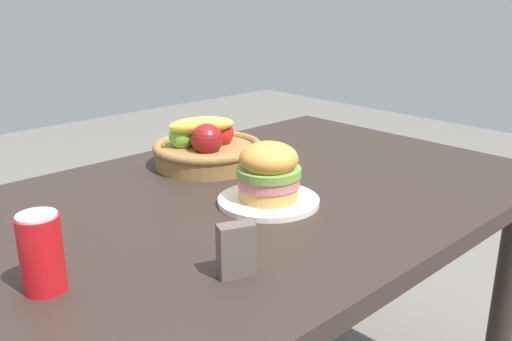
{
  "coord_description": "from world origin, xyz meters",
  "views": [
    {
      "loc": [
        -0.81,
        -0.87,
        1.19
      ],
      "look_at": [
        -0.01,
        -0.02,
        0.81
      ],
      "focal_mm": 38.75,
      "sensor_mm": 36.0,
      "label": 1
    }
  ],
  "objects_px": {
    "sandwich": "(269,171)",
    "napkin_holder": "(236,250)",
    "fruit_basket": "(207,149)",
    "soda_can": "(41,253)",
    "plate": "(268,201)"
  },
  "relations": [
    {
      "from": "sandwich",
      "to": "soda_can",
      "type": "distance_m",
      "value": 0.51
    },
    {
      "from": "plate",
      "to": "sandwich",
      "type": "relative_size",
      "value": 1.59
    },
    {
      "from": "plate",
      "to": "napkin_holder",
      "type": "bearing_deg",
      "value": -144.06
    },
    {
      "from": "soda_can",
      "to": "fruit_basket",
      "type": "distance_m",
      "value": 0.67
    },
    {
      "from": "plate",
      "to": "napkin_holder",
      "type": "xyz_separation_m",
      "value": [
        -0.26,
        -0.19,
        0.04
      ]
    },
    {
      "from": "fruit_basket",
      "to": "soda_can",
      "type": "bearing_deg",
      "value": -150.82
    },
    {
      "from": "soda_can",
      "to": "fruit_basket",
      "type": "relative_size",
      "value": 0.43
    },
    {
      "from": "sandwich",
      "to": "napkin_holder",
      "type": "bearing_deg",
      "value": -144.06
    },
    {
      "from": "fruit_basket",
      "to": "plate",
      "type": "bearing_deg",
      "value": -104.25
    },
    {
      "from": "sandwich",
      "to": "fruit_basket",
      "type": "relative_size",
      "value": 0.48
    },
    {
      "from": "plate",
      "to": "sandwich",
      "type": "bearing_deg",
      "value": 0.0
    },
    {
      "from": "plate",
      "to": "napkin_holder",
      "type": "height_order",
      "value": "napkin_holder"
    },
    {
      "from": "plate",
      "to": "sandwich",
      "type": "height_order",
      "value": "sandwich"
    },
    {
      "from": "sandwich",
      "to": "napkin_holder",
      "type": "distance_m",
      "value": 0.32
    },
    {
      "from": "sandwich",
      "to": "napkin_holder",
      "type": "height_order",
      "value": "sandwich"
    }
  ]
}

